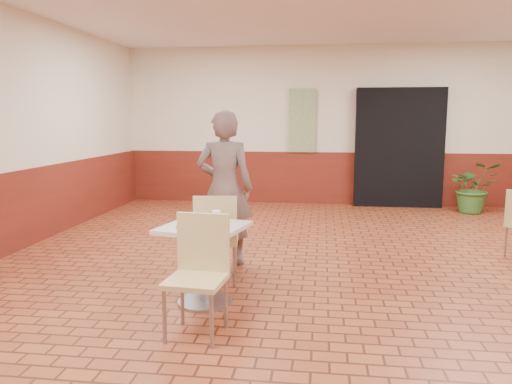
# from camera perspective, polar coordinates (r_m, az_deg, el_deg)

# --- Properties ---
(room_shell) EXTENTS (8.01, 10.01, 3.01)m
(room_shell) POSITION_cam_1_polar(r_m,az_deg,el_deg) (4.66, 10.14, 6.41)
(room_shell) COLOR brown
(room_shell) RESTS_ON ground
(wainscot_band) EXTENTS (8.00, 10.00, 1.00)m
(wainscot_band) POSITION_cam_1_polar(r_m,az_deg,el_deg) (4.80, 9.82, -5.61)
(wainscot_band) COLOR maroon
(wainscot_band) RESTS_ON ground
(corridor_doorway) EXTENTS (1.60, 0.22, 2.20)m
(corridor_doorway) POSITION_cam_1_polar(r_m,az_deg,el_deg) (9.65, 16.02, 4.87)
(corridor_doorway) COLOR black
(corridor_doorway) RESTS_ON ground
(promo_poster) EXTENTS (0.50, 0.03, 1.20)m
(promo_poster) POSITION_cam_1_polar(r_m,az_deg,el_deg) (9.60, 5.30, 8.13)
(promo_poster) COLOR gray
(promo_poster) RESTS_ON wainscot_band
(main_table) EXTENTS (0.68, 0.68, 0.72)m
(main_table) POSITION_cam_1_polar(r_m,az_deg,el_deg) (4.49, -5.96, -6.75)
(main_table) COLOR beige
(main_table) RESTS_ON ground
(chair_main_front) EXTENTS (0.46, 0.46, 0.92)m
(chair_main_front) POSITION_cam_1_polar(r_m,az_deg,el_deg) (3.91, -6.55, -8.60)
(chair_main_front) COLOR #CBB879
(chair_main_front) RESTS_ON ground
(chair_main_back) EXTENTS (0.48, 0.48, 0.91)m
(chair_main_back) POSITION_cam_1_polar(r_m,az_deg,el_deg) (4.98, -4.57, -4.86)
(chair_main_back) COLOR tan
(chair_main_back) RESTS_ON ground
(customer) EXTENTS (0.65, 0.43, 1.75)m
(customer) POSITION_cam_1_polar(r_m,az_deg,el_deg) (5.62, -3.59, 0.45)
(customer) COLOR #6A5652
(customer) RESTS_ON ground
(serving_tray) EXTENTS (0.41, 0.32, 0.03)m
(serving_tray) POSITION_cam_1_polar(r_m,az_deg,el_deg) (4.43, -6.01, -3.67)
(serving_tray) COLOR red
(serving_tray) RESTS_ON main_table
(ring_donut) EXTENTS (0.12, 0.12, 0.03)m
(ring_donut) POSITION_cam_1_polar(r_m,az_deg,el_deg) (4.50, -6.81, -3.12)
(ring_donut) COLOR gold
(ring_donut) RESTS_ON serving_tray
(long_john_donut) EXTENTS (0.16, 0.11, 0.05)m
(long_john_donut) POSITION_cam_1_polar(r_m,az_deg,el_deg) (4.41, -5.68, -3.25)
(long_john_donut) COLOR gold
(long_john_donut) RESTS_ON serving_tray
(paper_cup) EXTENTS (0.08, 0.08, 0.10)m
(paper_cup) POSITION_cam_1_polar(r_m,az_deg,el_deg) (4.46, -4.55, -2.73)
(paper_cup) COLOR white
(paper_cup) RESTS_ON serving_tray
(potted_plant) EXTENTS (0.82, 0.71, 0.91)m
(potted_plant) POSITION_cam_1_polar(r_m,az_deg,el_deg) (9.50, 23.63, 0.50)
(potted_plant) COLOR #366B2A
(potted_plant) RESTS_ON ground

